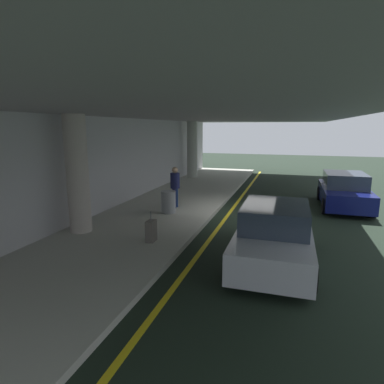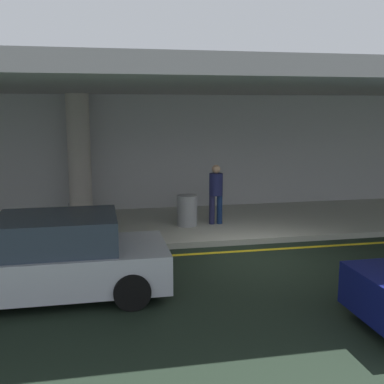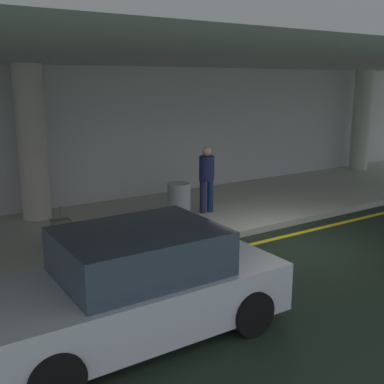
{
  "view_description": "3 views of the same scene",
  "coord_description": "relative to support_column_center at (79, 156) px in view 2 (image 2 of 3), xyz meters",
  "views": [
    {
      "loc": [
        -12.34,
        -1.75,
        3.4
      ],
      "look_at": [
        -2.61,
        1.26,
        1.35
      ],
      "focal_mm": 30.07,
      "sensor_mm": 36.0,
      "label": 1
    },
    {
      "loc": [
        -3.48,
        -9.98,
        3.4
      ],
      "look_at": [
        -0.95,
        2.65,
        1.1
      ],
      "focal_mm": 44.45,
      "sensor_mm": 36.0,
      "label": 2
    },
    {
      "loc": [
        -6.87,
        -6.79,
        3.4
      ],
      "look_at": [
        -0.77,
        2.6,
        0.77
      ],
      "focal_mm": 44.12,
      "sensor_mm": 36.0,
      "label": 3
    }
  ],
  "objects": [
    {
      "name": "ground_plane",
      "position": [
        4.0,
        -4.54,
        -1.97
      ],
      "size": [
        60.0,
        60.0,
        0.0
      ],
      "primitive_type": "plane",
      "color": "black"
    },
    {
      "name": "sidewalk",
      "position": [
        4.0,
        -1.44,
        -1.9
      ],
      "size": [
        26.0,
        4.2,
        0.15
      ],
      "primitive_type": "cube",
      "color": "#B2B2A5",
      "rests_on": "ground"
    },
    {
      "name": "lane_stripe_yellow",
      "position": [
        4.0,
        -4.02,
        -1.97
      ],
      "size": [
        26.0,
        0.14,
        0.01
      ],
      "primitive_type": "cube",
      "color": "yellow",
      "rests_on": "ground"
    },
    {
      "name": "support_column_center",
      "position": [
        0.0,
        0.0,
        0.0
      ],
      "size": [
        0.68,
        0.68,
        3.65
      ],
      "primitive_type": "cylinder",
      "color": "#B7ACA1",
      "rests_on": "sidewalk"
    },
    {
      "name": "ceiling_overhang",
      "position": [
        4.0,
        -1.94,
        1.97
      ],
      "size": [
        28.0,
        13.2,
        0.3
      ],
      "primitive_type": "cube",
      "color": "#9C959A",
      "rests_on": "support_column_far_left"
    },
    {
      "name": "terminal_back_wall",
      "position": [
        4.0,
        0.81,
        -0.07
      ],
      "size": [
        26.0,
        0.3,
        3.8
      ],
      "primitive_type": "cube",
      "color": "#B8B6B9",
      "rests_on": "ground"
    },
    {
      "name": "car_silver",
      "position": [
        -0.3,
        -5.99,
        -1.26
      ],
      "size": [
        4.1,
        1.92,
        1.5
      ],
      "rotation": [
        0.0,
        0.0,
        3.14
      ],
      "color": "#B6B9C4",
      "rests_on": "ground"
    },
    {
      "name": "traveler_with_luggage",
      "position": [
        3.75,
        -1.83,
        -0.86
      ],
      "size": [
        0.38,
        0.38,
        1.68
      ],
      "rotation": [
        0.0,
        0.0,
        4.91
      ],
      "color": "#202044",
      "rests_on": "sidewalk"
    },
    {
      "name": "suitcase_upright_primary",
      "position": [
        -0.21,
        -2.54,
        -1.51
      ],
      "size": [
        0.36,
        0.22,
        0.9
      ],
      "rotation": [
        0.0,
        0.0,
        0.11
      ],
      "color": "#625B54",
      "rests_on": "sidewalk"
    },
    {
      "name": "trash_bin_steel",
      "position": [
        2.92,
        -1.85,
        -1.4
      ],
      "size": [
        0.56,
        0.56,
        0.85
      ],
      "primitive_type": "cylinder",
      "color": "gray",
      "rests_on": "sidewalk"
    }
  ]
}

